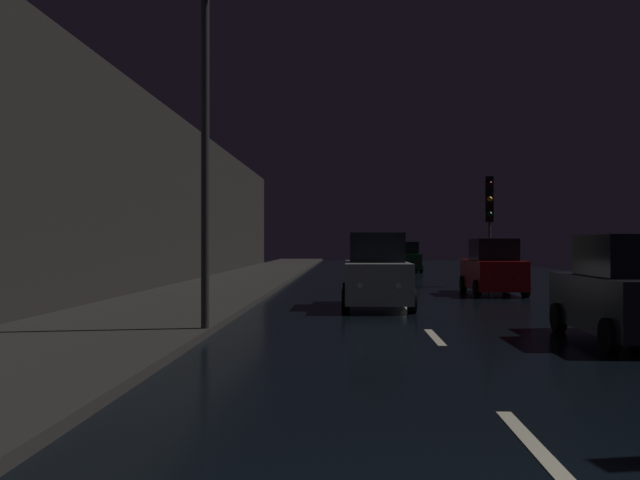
# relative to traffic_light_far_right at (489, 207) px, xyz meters

# --- Properties ---
(ground) EXTENTS (25.48, 84.00, 0.02)m
(ground) POSITION_rel_traffic_light_far_right_xyz_m (-4.24, -0.43, -3.32)
(ground) COLOR black
(sidewalk_left) EXTENTS (4.40, 84.00, 0.15)m
(sidewalk_left) POSITION_rel_traffic_light_far_right_xyz_m (-10.78, -0.43, -3.23)
(sidewalk_left) COLOR #33302D
(sidewalk_left) RESTS_ON ground
(building_facade_left) EXTENTS (0.80, 63.00, 7.16)m
(building_facade_left) POSITION_rel_traffic_light_far_right_xyz_m (-13.38, -3.93, 0.27)
(building_facade_left) COLOR #2D2B28
(building_facade_left) RESTS_ON ground
(lane_centerline) EXTENTS (0.16, 15.22, 0.01)m
(lane_centerline) POSITION_rel_traffic_light_far_right_xyz_m (-4.24, -15.34, -3.30)
(lane_centerline) COLOR beige
(lane_centerline) RESTS_ON ground
(traffic_light_far_right) EXTENTS (0.34, 0.47, 4.59)m
(traffic_light_far_right) POSITION_rel_traffic_light_far_right_xyz_m (0.00, 0.00, 0.00)
(traffic_light_far_right) COLOR #38383A
(traffic_light_far_right) RESTS_ON ground
(streetlamp_overhead) EXTENTS (1.70, 0.44, 8.48)m
(streetlamp_overhead) POSITION_rel_traffic_light_far_right_xyz_m (-8.27, -15.18, 2.18)
(streetlamp_overhead) COLOR #2D2D30
(streetlamp_overhead) RESTS_ON ground
(car_approaching_headlights) EXTENTS (1.92, 4.15, 2.09)m
(car_approaching_headlights) POSITION_rel_traffic_light_far_right_xyz_m (-5.11, -9.33, -2.35)
(car_approaching_headlights) COLOR #A5A8AD
(car_approaching_headlights) RESTS_ON ground
(car_parked_right_near) EXTENTS (1.80, 3.90, 1.96)m
(car_parked_right_near) POSITION_rel_traffic_light_far_right_xyz_m (-0.80, -15.59, -2.41)
(car_parked_right_near) COLOR black
(car_parked_right_near) RESTS_ON ground
(car_distant_taillights) EXTENTS (1.72, 3.73, 1.88)m
(car_distant_taillights) POSITION_rel_traffic_light_far_right_xyz_m (-2.27, 13.58, -2.45)
(car_distant_taillights) COLOR #0F3819
(car_distant_taillights) RESTS_ON ground
(car_parked_right_far) EXTENTS (1.80, 3.89, 1.96)m
(car_parked_right_far) POSITION_rel_traffic_light_far_right_xyz_m (-0.80, -4.32, -2.41)
(car_parked_right_far) COLOR maroon
(car_parked_right_far) RESTS_ON ground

